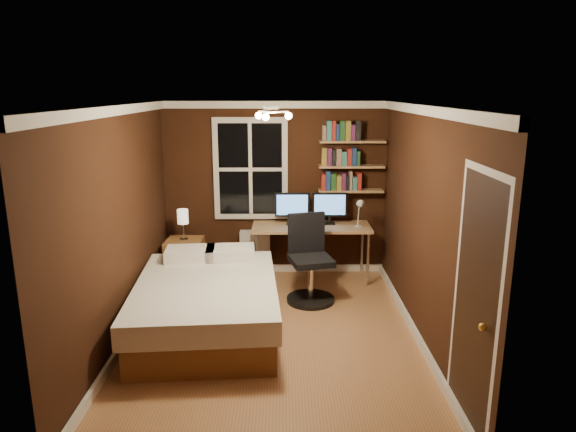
{
  "coord_description": "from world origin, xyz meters",
  "views": [
    {
      "loc": [
        0.12,
        -5.21,
        2.65
      ],
      "look_at": [
        0.17,
        0.45,
        1.26
      ],
      "focal_mm": 32.0,
      "sensor_mm": 36.0,
      "label": 1
    }
  ],
  "objects_px": {
    "bedside_lamp": "(183,225)",
    "office_chair": "(310,267)",
    "monitor_right": "(330,209)",
    "monitor_left": "(292,209)",
    "radiator": "(255,252)",
    "nightstand": "(185,261)",
    "desk_lamp": "(359,213)",
    "bed": "(207,304)",
    "desk": "(311,230)"
  },
  "relations": [
    {
      "from": "bed",
      "to": "monitor_left",
      "type": "relative_size",
      "value": 4.59
    },
    {
      "from": "nightstand",
      "to": "bedside_lamp",
      "type": "distance_m",
      "value": 0.53
    },
    {
      "from": "bed",
      "to": "nightstand",
      "type": "height_order",
      "value": "bed"
    },
    {
      "from": "monitor_left",
      "to": "desk_lamp",
      "type": "xyz_separation_m",
      "value": [
        0.92,
        -0.24,
        -0.01
      ]
    },
    {
      "from": "nightstand",
      "to": "radiator",
      "type": "xyz_separation_m",
      "value": [
        0.97,
        0.32,
        0.02
      ]
    },
    {
      "from": "office_chair",
      "to": "monitor_left",
      "type": "bearing_deg",
      "value": 90.29
    },
    {
      "from": "nightstand",
      "to": "office_chair",
      "type": "xyz_separation_m",
      "value": [
        1.72,
        -0.66,
        0.13
      ]
    },
    {
      "from": "monitor_left",
      "to": "monitor_right",
      "type": "distance_m",
      "value": 0.53
    },
    {
      "from": "nightstand",
      "to": "monitor_left",
      "type": "relative_size",
      "value": 1.26
    },
    {
      "from": "monitor_right",
      "to": "bedside_lamp",
      "type": "bearing_deg",
      "value": -174.75
    },
    {
      "from": "nightstand",
      "to": "monitor_right",
      "type": "bearing_deg",
      "value": 7.3
    },
    {
      "from": "bed",
      "to": "radiator",
      "type": "height_order",
      "value": "bed"
    },
    {
      "from": "monitor_left",
      "to": "desk_lamp",
      "type": "bearing_deg",
      "value": -14.85
    },
    {
      "from": "monitor_left",
      "to": "radiator",
      "type": "bearing_deg",
      "value": 166.24
    },
    {
      "from": "bedside_lamp",
      "to": "office_chair",
      "type": "height_order",
      "value": "office_chair"
    },
    {
      "from": "desk_lamp",
      "to": "radiator",
      "type": "bearing_deg",
      "value": 165.55
    },
    {
      "from": "bed",
      "to": "monitor_right",
      "type": "bearing_deg",
      "value": 43.93
    },
    {
      "from": "monitor_right",
      "to": "radiator",
      "type": "bearing_deg",
      "value": 172.96
    },
    {
      "from": "nightstand",
      "to": "desk",
      "type": "height_order",
      "value": "desk"
    },
    {
      "from": "radiator",
      "to": "nightstand",
      "type": "bearing_deg",
      "value": -161.76
    },
    {
      "from": "desk",
      "to": "monitor_left",
      "type": "distance_m",
      "value": 0.4
    },
    {
      "from": "nightstand",
      "to": "office_chair",
      "type": "relative_size",
      "value": 0.55
    },
    {
      "from": "desk",
      "to": "desk_lamp",
      "type": "bearing_deg",
      "value": -13.88
    },
    {
      "from": "bed",
      "to": "monitor_right",
      "type": "relative_size",
      "value": 4.59
    },
    {
      "from": "bed",
      "to": "office_chair",
      "type": "relative_size",
      "value": 2.0
    },
    {
      "from": "radiator",
      "to": "office_chair",
      "type": "xyz_separation_m",
      "value": [
        0.75,
        -0.98,
        0.12
      ]
    },
    {
      "from": "office_chair",
      "to": "nightstand",
      "type": "bearing_deg",
      "value": 145.37
    },
    {
      "from": "desk_lamp",
      "to": "monitor_right",
      "type": "bearing_deg",
      "value": 147.8
    },
    {
      "from": "radiator",
      "to": "desk_lamp",
      "type": "height_order",
      "value": "desk_lamp"
    },
    {
      "from": "monitor_left",
      "to": "desk_lamp",
      "type": "relative_size",
      "value": 1.11
    },
    {
      "from": "bed",
      "to": "desk_lamp",
      "type": "relative_size",
      "value": 5.1
    },
    {
      "from": "bedside_lamp",
      "to": "office_chair",
      "type": "distance_m",
      "value": 1.89
    },
    {
      "from": "nightstand",
      "to": "desk",
      "type": "xyz_separation_m",
      "value": [
        1.78,
        0.1,
        0.42
      ]
    },
    {
      "from": "nightstand",
      "to": "desk_lamp",
      "type": "xyz_separation_m",
      "value": [
        2.43,
        -0.06,
        0.7
      ]
    },
    {
      "from": "monitor_left",
      "to": "office_chair",
      "type": "height_order",
      "value": "monitor_left"
    },
    {
      "from": "monitor_left",
      "to": "desk_lamp",
      "type": "height_order",
      "value": "monitor_left"
    },
    {
      "from": "desk_lamp",
      "to": "office_chair",
      "type": "relative_size",
      "value": 0.39
    },
    {
      "from": "nightstand",
      "to": "desk",
      "type": "relative_size",
      "value": 0.37
    },
    {
      "from": "office_chair",
      "to": "monitor_right",
      "type": "bearing_deg",
      "value": 55.64
    },
    {
      "from": "nightstand",
      "to": "desk_lamp",
      "type": "relative_size",
      "value": 1.4
    },
    {
      "from": "radiator",
      "to": "monitor_right",
      "type": "bearing_deg",
      "value": -7.04
    },
    {
      "from": "bed",
      "to": "radiator",
      "type": "xyz_separation_m",
      "value": [
        0.44,
        1.82,
        0.02
      ]
    },
    {
      "from": "desk",
      "to": "bedside_lamp",
      "type": "bearing_deg",
      "value": -176.64
    },
    {
      "from": "monitor_right",
      "to": "desk_lamp",
      "type": "relative_size",
      "value": 1.11
    },
    {
      "from": "monitor_right",
      "to": "desk_lamp",
      "type": "bearing_deg",
      "value": -32.2
    },
    {
      "from": "desk_lamp",
      "to": "nightstand",
      "type": "bearing_deg",
      "value": 178.69
    },
    {
      "from": "bed",
      "to": "desk_lamp",
      "type": "xyz_separation_m",
      "value": [
        1.9,
        1.45,
        0.7
      ]
    },
    {
      "from": "monitor_left",
      "to": "desk_lamp",
      "type": "distance_m",
      "value": 0.95
    },
    {
      "from": "bed",
      "to": "nightstand",
      "type": "xyz_separation_m",
      "value": [
        -0.53,
        1.5,
        -0.0
      ]
    },
    {
      "from": "desk",
      "to": "office_chair",
      "type": "distance_m",
      "value": 0.82
    }
  ]
}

